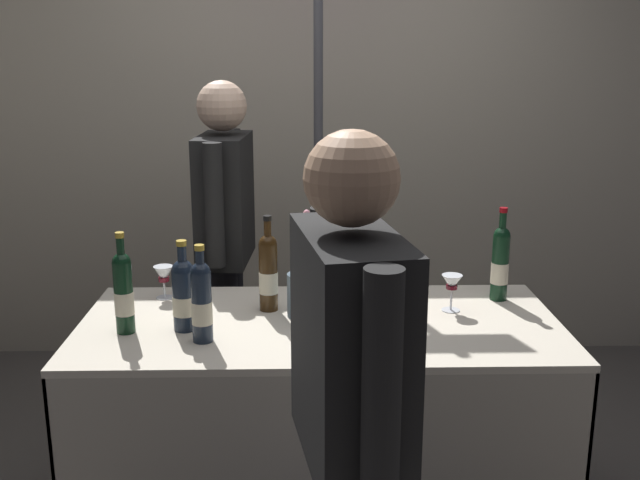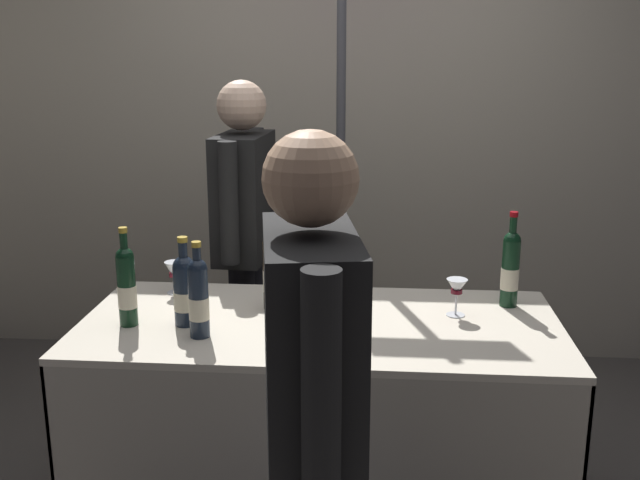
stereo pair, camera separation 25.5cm
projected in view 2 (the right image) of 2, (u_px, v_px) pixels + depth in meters
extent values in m
cube|color=#B2A893|center=(344.00, 142.00, 4.15)|extent=(5.37, 0.12, 2.45)
cube|color=beige|center=(320.00, 325.00, 2.63)|extent=(1.71, 0.80, 0.02)
cube|color=#ABA392|center=(327.00, 379.00, 3.11)|extent=(1.71, 0.01, 0.77)
cube|color=#ABA392|center=(98.00, 416.00, 2.80)|extent=(0.01, 0.80, 0.77)
cube|color=#ABA392|center=(553.00, 435.00, 2.67)|extent=(0.01, 0.80, 0.77)
cylinder|color=black|center=(127.00, 291.00, 2.56)|extent=(0.06, 0.06, 0.25)
sphere|color=black|center=(125.00, 256.00, 2.53)|extent=(0.06, 0.06, 0.06)
cylinder|color=black|center=(124.00, 245.00, 2.52)|extent=(0.03, 0.03, 0.08)
cylinder|color=#B7932D|center=(123.00, 230.00, 2.51)|extent=(0.03, 0.03, 0.02)
cylinder|color=beige|center=(127.00, 296.00, 2.57)|extent=(0.07, 0.07, 0.08)
cylinder|color=#192333|center=(185.00, 296.00, 2.57)|extent=(0.08, 0.08, 0.21)
sphere|color=#192333|center=(184.00, 267.00, 2.55)|extent=(0.08, 0.08, 0.08)
cylinder|color=#192333|center=(183.00, 254.00, 2.54)|extent=(0.03, 0.03, 0.09)
cylinder|color=#B7932D|center=(182.00, 239.00, 2.52)|extent=(0.04, 0.04, 0.02)
cylinder|color=beige|center=(185.00, 300.00, 2.58)|extent=(0.08, 0.08, 0.07)
cylinder|color=black|center=(510.00, 273.00, 2.76)|extent=(0.07, 0.07, 0.26)
sphere|color=black|center=(512.00, 240.00, 2.72)|extent=(0.06, 0.06, 0.06)
cylinder|color=black|center=(513.00, 228.00, 2.71)|extent=(0.03, 0.03, 0.09)
cylinder|color=maroon|center=(514.00, 214.00, 2.70)|extent=(0.03, 0.03, 0.02)
cylinder|color=beige|center=(510.00, 279.00, 2.76)|extent=(0.07, 0.07, 0.08)
cylinder|color=#192333|center=(199.00, 303.00, 2.46)|extent=(0.07, 0.07, 0.24)
sphere|color=#192333|center=(197.00, 268.00, 2.43)|extent=(0.07, 0.07, 0.07)
cylinder|color=#192333|center=(197.00, 258.00, 2.42)|extent=(0.03, 0.03, 0.07)
cylinder|color=#B7932D|center=(196.00, 244.00, 2.41)|extent=(0.03, 0.03, 0.02)
cylinder|color=beige|center=(199.00, 308.00, 2.47)|extent=(0.07, 0.07, 0.08)
cylinder|color=#38230F|center=(272.00, 276.00, 2.73)|extent=(0.07, 0.07, 0.25)
sphere|color=#38230F|center=(272.00, 243.00, 2.70)|extent=(0.07, 0.07, 0.07)
cylinder|color=#38230F|center=(272.00, 231.00, 2.69)|extent=(0.03, 0.03, 0.09)
cylinder|color=black|center=(271.00, 217.00, 2.68)|extent=(0.03, 0.03, 0.02)
cylinder|color=beige|center=(272.00, 281.00, 2.74)|extent=(0.07, 0.07, 0.08)
cylinder|color=silver|center=(455.00, 315.00, 2.69)|extent=(0.07, 0.07, 0.00)
cylinder|color=silver|center=(456.00, 305.00, 2.68)|extent=(0.01, 0.01, 0.08)
cone|color=silver|center=(457.00, 287.00, 2.66)|extent=(0.08, 0.08, 0.06)
cylinder|color=#590C19|center=(457.00, 291.00, 2.66)|extent=(0.04, 0.04, 0.01)
cylinder|color=silver|center=(175.00, 292.00, 2.93)|extent=(0.07, 0.07, 0.00)
cylinder|color=silver|center=(175.00, 285.00, 2.93)|extent=(0.01, 0.01, 0.06)
cone|color=silver|center=(174.00, 270.00, 2.91)|extent=(0.08, 0.08, 0.07)
cylinder|color=#590C19|center=(174.00, 274.00, 2.91)|extent=(0.04, 0.04, 0.02)
cylinder|color=slate|center=(304.00, 295.00, 2.66)|extent=(0.11, 0.11, 0.16)
cylinder|color=#38722D|center=(306.00, 257.00, 2.62)|extent=(0.02, 0.04, 0.29)
ellipsoid|color=pink|center=(309.00, 217.00, 2.60)|extent=(0.03, 0.03, 0.05)
cylinder|color=#38722D|center=(303.00, 258.00, 2.63)|extent=(0.02, 0.03, 0.28)
ellipsoid|color=gold|center=(300.00, 221.00, 2.58)|extent=(0.03, 0.03, 0.05)
cylinder|color=#38722D|center=(304.00, 261.00, 2.63)|extent=(0.04, 0.04, 0.25)
ellipsoid|color=gold|center=(299.00, 226.00, 2.62)|extent=(0.03, 0.03, 0.05)
cylinder|color=black|center=(252.00, 331.00, 3.60)|extent=(0.12, 0.12, 0.80)
cylinder|color=black|center=(244.00, 344.00, 3.44)|extent=(0.12, 0.12, 0.80)
cube|color=black|center=(244.00, 197.00, 3.35)|extent=(0.24, 0.44, 0.57)
sphere|color=beige|center=(242.00, 105.00, 3.24)|extent=(0.22, 0.22, 0.22)
cylinder|color=black|center=(257.00, 182.00, 3.59)|extent=(0.08, 0.08, 0.52)
cylinder|color=black|center=(229.00, 203.00, 3.09)|extent=(0.08, 0.08, 0.52)
cube|color=black|center=(311.00, 350.00, 1.71)|extent=(0.28, 0.49, 0.56)
sphere|color=tan|center=(310.00, 179.00, 1.61)|extent=(0.22, 0.22, 0.22)
cylinder|color=black|center=(321.00, 394.00, 1.44)|extent=(0.08, 0.08, 0.51)
cylinder|color=black|center=(304.00, 301.00, 1.97)|extent=(0.08, 0.08, 0.51)
cylinder|color=#47474C|center=(341.00, 165.00, 3.52)|extent=(0.04, 0.04, 2.40)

